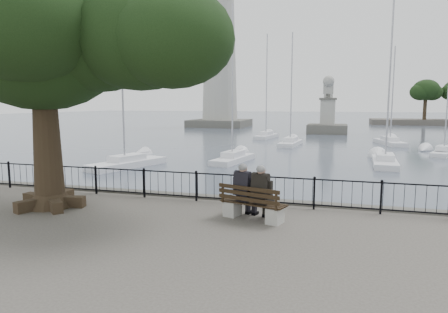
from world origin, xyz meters
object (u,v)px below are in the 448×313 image
(person_left, at_px, (245,192))
(person_right, at_px, (263,195))
(lighthouse, at_px, (220,54))
(lion_monument, at_px, (327,119))
(bench, at_px, (252,208))
(tree, at_px, (65,33))

(person_left, xyz_separation_m, person_right, (0.56, -0.17, 0.00))
(lighthouse, xyz_separation_m, lion_monument, (20.00, -12.06, -11.26))
(bench, height_order, tree, tree)
(lighthouse, bearing_deg, tree, -77.67)
(lighthouse, relative_size, lion_monument, 3.77)
(person_left, distance_m, tree, 7.43)
(person_right, distance_m, lion_monument, 49.10)
(tree, xyz_separation_m, lighthouse, (-13.42, 61.42, 6.80))
(lighthouse, bearing_deg, person_right, -72.19)
(person_left, bearing_deg, lighthouse, 107.38)
(bench, xyz_separation_m, tree, (-5.92, -0.23, 5.17))
(bench, bearing_deg, person_right, 4.24)
(tree, xyz_separation_m, lion_monument, (6.58, 49.35, -4.46))
(lion_monument, bearing_deg, lighthouse, 148.91)
(tree, height_order, lion_monument, tree)
(tree, relative_size, lighthouse, 0.33)
(person_left, xyz_separation_m, tree, (-5.67, -0.43, 4.78))
(lion_monument, bearing_deg, tree, -97.59)
(person_right, relative_size, lion_monument, 0.20)
(person_left, height_order, person_right, same)
(person_right, xyz_separation_m, tree, (-6.23, -0.26, 4.78))
(person_left, bearing_deg, bench, -37.61)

